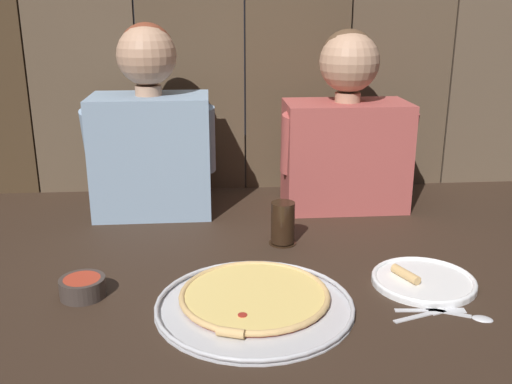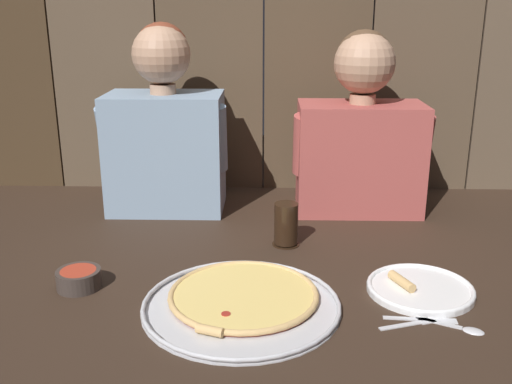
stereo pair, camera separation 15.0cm
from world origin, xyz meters
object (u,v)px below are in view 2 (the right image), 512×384
Objects in this scene: drinking_glass at (286,225)px; dipping_bowl at (79,278)px; diner_right at (361,132)px; dinner_plate at (420,288)px; pizza_tray at (242,300)px; diner_left at (165,129)px.

drinking_glass is 0.57m from dipping_bowl.
drinking_glass is 0.43m from diner_right.
diner_right is (-0.07, 0.57, 0.25)m from dinner_plate.
diner_right is (0.34, 0.64, 0.25)m from pizza_tray.
dipping_bowl reaches higher than dinner_plate.
dipping_bowl is at bearing 169.57° from pizza_tray.
dinner_plate is 0.41m from drinking_glass.
diner_left reaches higher than drinking_glass.
dipping_bowl reaches higher than pizza_tray.
dipping_bowl is (-0.80, 0.00, 0.02)m from dinner_plate.
diner_left reaches higher than dipping_bowl.
dinner_plate is 0.42× the size of diner_left.
dipping_bowl is at bearing -151.31° from drinking_glass.
diner_left is (-0.38, 0.30, 0.20)m from drinking_glass.
dipping_bowl is (-0.49, -0.27, -0.03)m from drinking_glass.
dinner_plate is at bearing -0.20° from dipping_bowl.
dipping_bowl is at bearing 179.80° from dinner_plate.
diner_left reaches higher than pizza_tray.
diner_right is at bearing 0.03° from diner_left.
drinking_glass is at bearing 72.81° from pizza_tray.
diner_right is (0.24, 0.30, 0.20)m from drinking_glass.
diner_left is at bearing 141.57° from drinking_glass.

